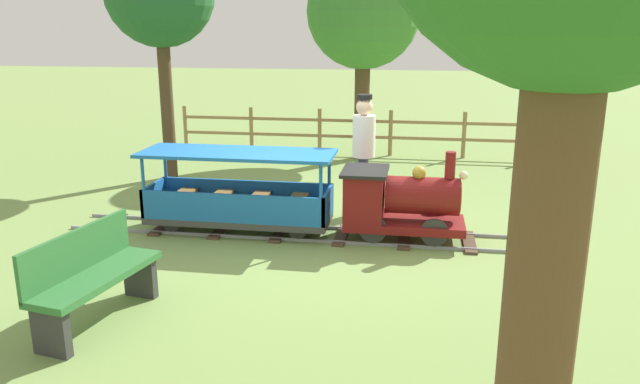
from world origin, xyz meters
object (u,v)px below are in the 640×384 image
locomotive (397,201)px  park_bench (93,277)px  oak_tree_distant (364,13)px  passenger_car (239,199)px  conductor_person (364,145)px

locomotive → park_bench: (2.53, -2.45, -0.07)m
locomotive → oak_tree_distant: (-4.62, -0.87, 2.22)m
park_bench → oak_tree_distant: oak_tree_distant is taller
locomotive → park_bench: 3.53m
locomotive → park_bench: size_ratio=1.07×
passenger_car → park_bench: passenger_car is taller
conductor_person → oak_tree_distant: 4.09m
passenger_car → oak_tree_distant: 5.26m
locomotive → conductor_person: (-0.95, -0.49, 0.47)m
locomotive → oak_tree_distant: size_ratio=0.38×
locomotive → park_bench: locomotive is taller
passenger_car → conductor_person: 1.81m
conductor_person → passenger_car: bearing=-56.8°
locomotive → passenger_car: bearing=-90.0°
passenger_car → conductor_person: bearing=123.2°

